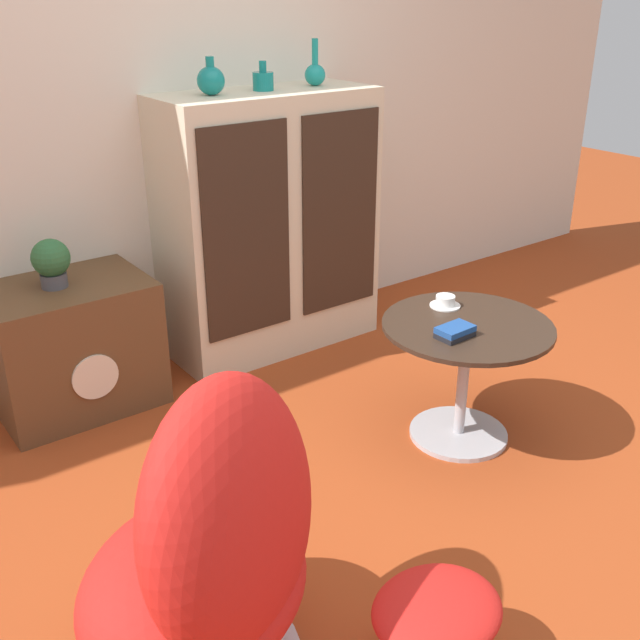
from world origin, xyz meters
name	(u,v)px	position (x,y,z in m)	size (l,w,h in m)	color
ground_plane	(402,528)	(0.00, 0.00, 0.00)	(12.00, 12.00, 0.00)	#9E3D19
wall_back	(147,78)	(0.00, 1.72, 1.30)	(6.40, 0.06, 2.60)	silver
sideboard	(270,224)	(0.45, 1.47, 0.62)	(1.03, 0.45, 1.24)	beige
tv_console	(73,346)	(-0.57, 1.46, 0.28)	(0.66, 0.48, 0.55)	brown
egg_chair	(213,550)	(-0.77, -0.14, 0.41)	(0.87, 0.86, 0.90)	#B7B7BC
ottoman	(436,622)	(-0.33, -0.48, 0.18)	(0.36, 0.33, 0.27)	#B7B7BC
coffee_table	(465,360)	(0.57, 0.29, 0.34)	(0.65, 0.65, 0.50)	#B7B7BC
vase_leftmost	(211,80)	(0.18, 1.48, 1.30)	(0.12, 0.12, 0.16)	#147A75
vase_inner_left	(263,80)	(0.44, 1.48, 1.28)	(0.09, 0.09, 0.13)	#147A75
vase_inner_right	(315,73)	(0.72, 1.48, 1.30)	(0.10, 0.10, 0.21)	teal
potted_plant	(51,261)	(-0.60, 1.46, 0.66)	(0.15, 0.15, 0.20)	#4C4C51
teacup	(445,302)	(0.62, 0.46, 0.52)	(0.12, 0.12, 0.05)	white
book_stack	(455,332)	(0.44, 0.24, 0.52)	(0.14, 0.09, 0.04)	black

